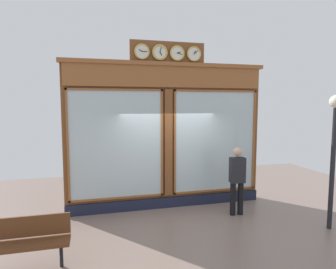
# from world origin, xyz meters

# --- Properties ---
(ground_plane) EXTENTS (14.00, 14.00, 0.00)m
(ground_plane) POSITION_xyz_m (0.00, 2.80, 0.00)
(ground_plane) COLOR #7A665B
(shop_facade) EXTENTS (5.33, 0.42, 4.32)m
(shop_facade) POSITION_xyz_m (0.00, -0.13, 1.93)
(shop_facade) COLOR brown
(shop_facade) RESTS_ON ground_plane
(pedestrian) EXTENTS (0.38, 0.25, 1.69)m
(pedestrian) POSITION_xyz_m (-1.51, 0.94, 0.93)
(pedestrian) COLOR black
(pedestrian) RESTS_ON ground_plane
(street_lamp) EXTENTS (0.28, 0.28, 2.93)m
(street_lamp) POSITION_xyz_m (-3.11, 2.21, 1.99)
(street_lamp) COLOR black
(street_lamp) RESTS_ON ground_plane
(street_bench) EXTENTS (1.40, 0.40, 0.87)m
(street_bench) POSITION_xyz_m (3.02, 2.26, 0.52)
(street_bench) COLOR #5B3319
(street_bench) RESTS_ON ground_plane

